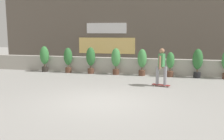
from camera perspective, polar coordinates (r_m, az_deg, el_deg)
The scene contains 11 objects.
ground_plane at distance 9.10m, azimuth -2.21°, elevation -7.04°, with size 48.00×48.00×0.00m, color #9E9B96.
planter_wall at distance 14.76m, azimuth 4.07°, elevation 0.91°, with size 18.00×0.40×0.90m, color #B2ADA3.
building_backdrop at distance 18.59m, azimuth 6.21°, elevation 11.17°, with size 20.00×2.08×6.50m.
potted_plant_0 at distance 15.94m, azimuth -14.70°, elevation 2.83°, with size 0.53×0.53×1.53m.
potted_plant_1 at distance 15.29m, azimuth -9.69°, elevation 2.57°, with size 0.49×0.49×1.46m.
potted_plant_2 at distance 14.80m, azimuth -4.74°, elevation 2.60°, with size 0.52×0.52×1.51m.
potted_plant_3 at distance 14.41m, azimuth 0.87°, elevation 2.39°, with size 0.51×0.51×1.49m.
potted_plant_4 at distance 14.17m, azimuth 6.66°, elevation 2.14°, with size 0.49×0.49×1.46m.
potted_plant_5 at distance 14.08m, azimuth 12.75°, elevation 1.52°, with size 0.43×0.43×1.32m.
potted_plant_6 at distance 14.12m, azimuth 18.40°, elevation 1.89°, with size 0.52×0.52×1.52m.
skater_by_wall_right at distance 11.56m, azimuth 10.90°, elevation 1.00°, with size 0.82×0.54×1.70m.
Camera 1 is at (2.37, -8.42, 2.50)m, focal length 41.36 mm.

